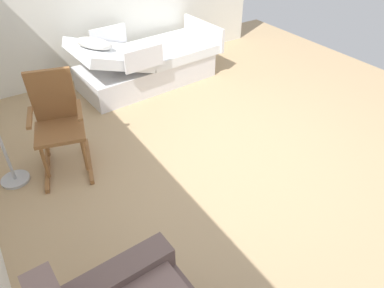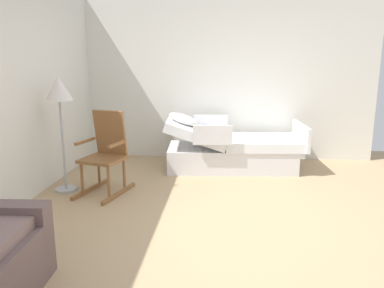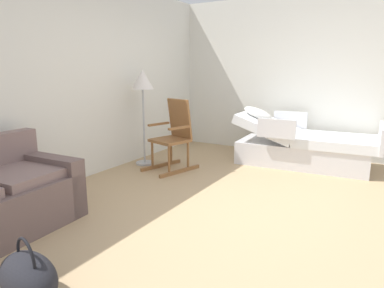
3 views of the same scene
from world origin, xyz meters
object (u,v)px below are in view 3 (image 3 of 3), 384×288
Objects in this scene: hospital_bed at (302,146)px; floor_lamp at (143,86)px; duffel_bag at (28,277)px; rocking_chair at (174,136)px.

floor_lamp is (-1.22, 2.16, 0.94)m from hospital_bed.
duffel_bag is at bearing 169.66° from hospital_bed.
duffel_bag is (-3.00, -1.39, -1.07)m from floor_lamp.
hospital_bed is 1.47× the size of floor_lamp.
rocking_chair is 1.69× the size of duffel_bag.
floor_lamp is 2.38× the size of duffel_bag.
duffel_bag is at bearing -155.20° from floor_lamp.
rocking_chair is 0.91m from floor_lamp.
hospital_bed is at bearing -60.43° from floor_lamp.
hospital_bed is 4.30m from duffel_bag.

